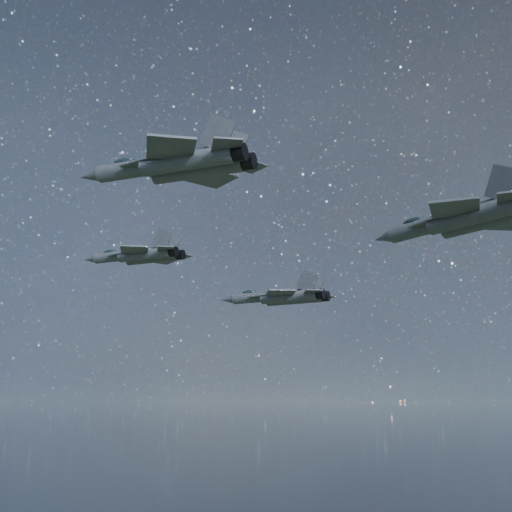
% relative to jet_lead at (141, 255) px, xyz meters
% --- Properties ---
extents(jet_lead, '(15.53, 10.93, 3.92)m').
position_rel_jet_lead_xyz_m(jet_lead, '(0.00, 0.00, 0.00)').
color(jet_lead, '#394047').
extents(jet_left, '(18.72, 13.35, 4.78)m').
position_rel_jet_lead_xyz_m(jet_left, '(9.71, 23.03, -2.60)').
color(jet_left, '#394047').
extents(jet_right, '(16.76, 11.75, 4.23)m').
position_rel_jet_lead_xyz_m(jet_right, '(21.21, -22.70, 0.23)').
color(jet_right, '#394047').
extents(jet_slot, '(19.61, 12.82, 5.06)m').
position_rel_jet_lead_xyz_m(jet_slot, '(40.35, -1.05, -1.00)').
color(jet_slot, '#394047').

